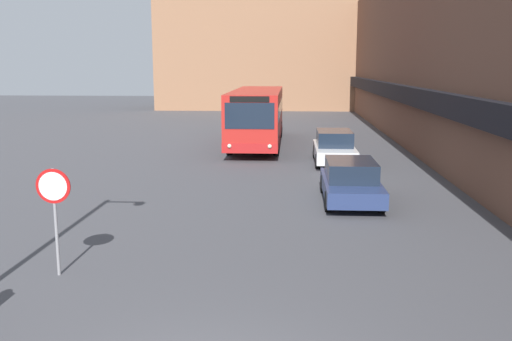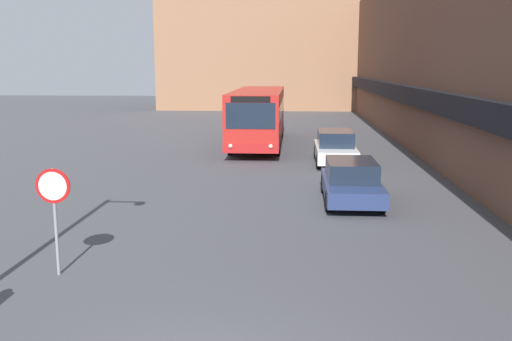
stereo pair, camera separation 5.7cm
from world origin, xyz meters
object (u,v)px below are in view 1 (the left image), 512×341
parked_car_front (351,181)px  parked_car_middle (334,147)px  stop_sign (54,198)px  city_bus (257,115)px

parked_car_front → parked_car_middle: size_ratio=0.95×
stop_sign → parked_car_front: bearing=46.1°
city_bus → stop_sign: size_ratio=5.16×
parked_car_front → parked_car_middle: bearing=90.0°
stop_sign → parked_car_middle: bearing=64.9°
parked_car_middle → city_bus: bearing=123.8°
city_bus → parked_car_middle: size_ratio=2.64×
parked_car_middle → stop_sign: size_ratio=1.96×
city_bus → parked_car_middle: 7.26m
parked_car_front → city_bus: bearing=106.2°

